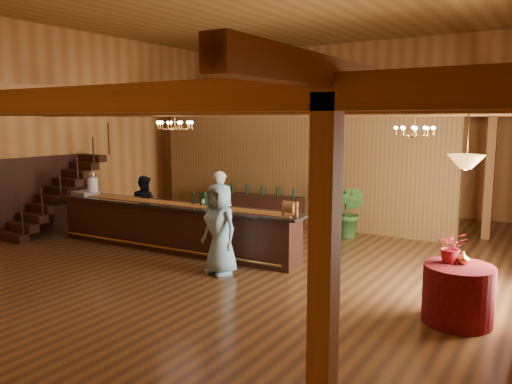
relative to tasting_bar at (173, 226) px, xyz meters
The scene contains 26 objects.
floor 1.68m from the tasting_bar, 20.12° to the left, with size 14.00×14.00×0.00m, color brown.
wall_back 8.00m from the tasting_bar, 78.86° to the left, with size 12.00×0.10×5.50m, color #B77939.
wall_left 5.05m from the tasting_bar, behind, with size 0.10×14.00×5.50m, color #B77939.
beam_grid 3.25m from the tasting_bar, 35.29° to the left, with size 11.90×13.90×0.39m.
support_posts 1.82m from the tasting_bar, ahead, with size 9.20×10.20×3.20m.
partition_wall 4.28m from the tasting_bar, 76.30° to the left, with size 9.00×0.18×3.10m, color brown.
staircase 3.99m from the tasting_bar, behind, with size 1.00×2.80×2.00m.
backroom_boxes 6.16m from the tasting_bar, 78.84° to the left, with size 4.10×0.60×1.10m.
tasting_bar is the anchor object (origin of this frame).
beverage_dispenser 2.70m from the tasting_bar, behind, with size 0.26×0.26×0.60m.
glass_rack_tray 2.79m from the tasting_bar, behind, with size 0.50×0.50×0.10m, color gray.
raffle_drum 3.07m from the tasting_bar, ahead, with size 0.34×0.24×0.30m.
bar_bottle_0 0.86m from the tasting_bar, 16.96° to the left, with size 0.07×0.07×0.30m, color black.
bar_bottle_1 1.00m from the tasting_bar, 12.82° to the left, with size 0.07×0.07×0.30m, color black.
bar_bottle_2 1.08m from the tasting_bar, 11.61° to the left, with size 0.07×0.07×0.30m, color black.
backbar_shelf 3.57m from the tasting_bar, 90.33° to the left, with size 2.95×0.46×0.83m, color black.
round_table 6.43m from the tasting_bar, ahead, with size 1.01×1.01×0.87m, color maroon.
chandelier_left 2.32m from the tasting_bar, 77.56° to the left, with size 0.80×0.80×0.49m.
chandelier_right 5.68m from the tasting_bar, 20.06° to the left, with size 0.80×0.80×0.59m.
pendant_lamp 6.69m from the tasting_bar, ahead, with size 0.52×0.52×0.90m.
bartender 1.18m from the tasting_bar, 49.59° to the left, with size 0.66×0.43×1.81m, color beige.
staff_second 1.92m from the tasting_bar, 153.49° to the left, with size 0.75×0.58×1.54m, color black.
guest 2.18m from the tasting_bar, 23.68° to the right, with size 0.87×0.57×1.78m, color #7AACC3.
floor_plant 4.45m from the tasting_bar, 47.04° to the left, with size 0.73×0.59×1.33m, color #244717.
table_flowers 6.30m from the tasting_bar, ahead, with size 0.44×0.38×0.48m, color maroon.
table_vase 6.45m from the tasting_bar, ahead, with size 0.15×0.15×0.31m, color #B3863F.
Camera 1 is at (6.07, -9.06, 3.00)m, focal length 35.00 mm.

